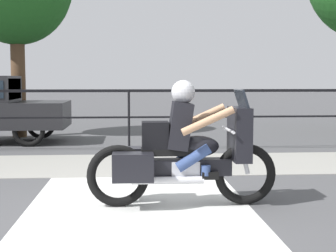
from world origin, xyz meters
TOP-DOWN VIEW (x-y plane):
  - ground_plane at (0.00, 0.00)m, footprint 120.00×120.00m
  - sidewalk_band at (0.00, 3.40)m, footprint 44.00×2.40m
  - crosswalk_band at (0.14, -0.20)m, footprint 2.69×6.00m
  - fence_railing at (0.00, 5.14)m, footprint 36.00×0.05m
  - motorcycle at (0.68, 0.33)m, footprint 2.32×0.76m

SIDE VIEW (x-z plane):
  - ground_plane at x=0.00m, z-range 0.00..0.00m
  - crosswalk_band at x=0.14m, z-range 0.00..0.01m
  - sidewalk_band at x=0.00m, z-range 0.00..0.01m
  - motorcycle at x=0.68m, z-range -0.09..1.45m
  - fence_railing at x=0.00m, z-range 0.38..1.70m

